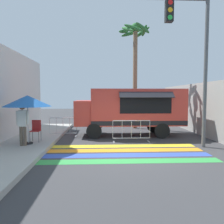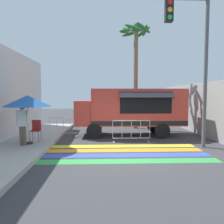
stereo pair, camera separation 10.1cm
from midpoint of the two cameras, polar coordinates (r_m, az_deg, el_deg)
ground_plane at (r=8.59m, az=4.01°, el=-10.98°), size 60.00×60.00×0.00m
concrete_wall_right at (r=12.61m, az=24.63°, el=0.43°), size 0.20×16.00×3.00m
crosswalk_painted at (r=8.82m, az=3.83°, el=-10.53°), size 6.40×2.84×0.01m
food_truck at (r=12.40m, az=4.69°, el=0.98°), size 6.01×2.52×2.63m
traffic_signal_pole at (r=10.20m, az=18.83°, el=17.26°), size 4.89×0.29×6.77m
patio_umbrella at (r=10.00m, az=-20.96°, el=2.68°), size 2.01×2.01×2.10m
folding_chair at (r=10.52m, az=-18.98°, el=-4.09°), size 0.41×0.41×0.97m
vendor_person at (r=9.76m, az=-22.06°, el=-2.44°), size 0.53×0.23×1.73m
barricade_front at (r=10.71m, az=5.34°, el=-5.07°), size 1.84×0.44×1.07m
barricade_side at (r=12.34m, az=-12.35°, el=-3.97°), size 1.49×0.44×1.07m
palm_tree at (r=15.52m, az=6.32°, el=15.44°), size 2.33×2.25×7.16m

